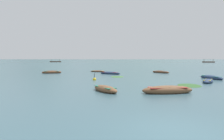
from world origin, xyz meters
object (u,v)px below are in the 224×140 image
object	(u,v)px
rowboat_6	(105,89)
ferry_1	(55,62)
rowboat_8	(208,81)
rowboat_3	(211,77)
mooring_buoy	(94,79)
rowboat_5	(110,73)
rowboat_7	(52,72)
rowboat_2	(167,90)
rowboat_4	(98,71)
ferry_0	(208,62)
rowboat_0	(161,72)

from	to	relation	value
rowboat_6	ferry_1	xyz separation A→B (m)	(-43.83, 141.49, 0.26)
rowboat_6	rowboat_8	size ratio (longest dim) A/B	1.01
rowboat_3	mooring_buoy	bearing A→B (deg)	-174.89
rowboat_3	ferry_1	world-z (taller)	ferry_1
rowboat_5	rowboat_7	distance (m)	10.75
rowboat_2	rowboat_6	size ratio (longest dim) A/B	1.30
rowboat_7	rowboat_8	size ratio (longest dim) A/B	1.14
rowboat_5	rowboat_8	distance (m)	16.18
rowboat_6	rowboat_7	bearing A→B (deg)	117.38
rowboat_4	mooring_buoy	xyz separation A→B (m)	(0.60, -15.13, -0.02)
rowboat_4	ferry_0	world-z (taller)	ferry_0
rowboat_3	rowboat_7	bearing A→B (deg)	157.04
rowboat_2	ferry_1	bearing A→B (deg)	108.86
rowboat_5	rowboat_8	size ratio (longest dim) A/B	1.22
rowboat_3	ferry_1	distance (m)	143.74
rowboat_5	rowboat_2	bearing A→B (deg)	-76.55
rowboat_8	ferry_1	distance (m)	146.35
rowboat_2	mooring_buoy	distance (m)	11.12
ferry_1	rowboat_6	bearing A→B (deg)	-72.79
rowboat_5	ferry_0	xyz separation A→B (m)	(69.77, 105.02, 0.28)
rowboat_7	rowboat_4	bearing A→B (deg)	24.49
rowboat_0	ferry_1	xyz separation A→B (m)	(-53.57, 120.88, 0.28)
rowboat_2	rowboat_6	bearing A→B (deg)	170.80
rowboat_7	rowboat_8	world-z (taller)	rowboat_7
rowboat_8	mooring_buoy	bearing A→B (deg)	169.04
rowboat_6	rowboat_7	xyz separation A→B (m)	(-10.25, 19.80, 0.00)
rowboat_5	ferry_1	world-z (taller)	ferry_1
rowboat_5	rowboat_7	xyz separation A→B (m)	(-10.58, 1.94, 0.02)
rowboat_2	ferry_0	xyz separation A→B (m)	(65.32, 123.65, 0.22)
rowboat_7	ferry_1	xyz separation A→B (m)	(-33.58, 121.69, 0.26)
rowboat_7	rowboat_5	bearing A→B (deg)	-10.42
rowboat_2	rowboat_4	xyz separation A→B (m)	(-6.94, 24.25, -0.10)
rowboat_0	mooring_buoy	size ratio (longest dim) A/B	3.71
rowboat_0	rowboat_4	distance (m)	12.25
rowboat_0	rowboat_2	bearing A→B (deg)	-103.06
rowboat_0	rowboat_5	world-z (taller)	rowboat_0
rowboat_6	rowboat_4	bearing A→B (deg)	95.27
rowboat_2	rowboat_3	bearing A→B (deg)	50.02
rowboat_2	rowboat_3	size ratio (longest dim) A/B	1.04
ferry_0	rowboat_7	bearing A→B (deg)	-127.94
rowboat_4	rowboat_6	bearing A→B (deg)	-84.73
rowboat_3	ferry_0	xyz separation A→B (m)	(56.53, 113.17, 0.26)
rowboat_5	rowboat_8	bearing A→B (deg)	-47.73
rowboat_3	rowboat_8	world-z (taller)	rowboat_3
rowboat_2	ferry_0	size ratio (longest dim) A/B	0.50
rowboat_4	rowboat_7	distance (m)	8.89
rowboat_5	mooring_buoy	distance (m)	9.68
rowboat_4	rowboat_6	world-z (taller)	rowboat_6
rowboat_2	ferry_1	xyz separation A→B (m)	(-48.61, 142.26, 0.22)
rowboat_5	rowboat_7	size ratio (longest dim) A/B	1.07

